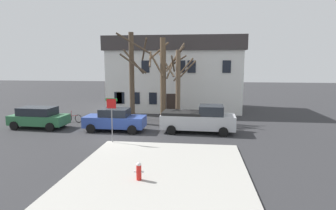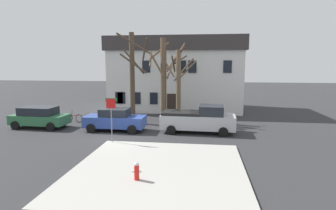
{
  "view_description": "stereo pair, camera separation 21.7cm",
  "coord_description": "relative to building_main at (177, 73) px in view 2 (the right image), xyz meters",
  "views": [
    {
      "loc": [
        5.64,
        -18.07,
        5.1
      ],
      "look_at": [
        3.23,
        2.15,
        2.03
      ],
      "focal_mm": 29.53,
      "sensor_mm": 36.0,
      "label": 1
    },
    {
      "loc": [
        5.86,
        -18.05,
        5.1
      ],
      "look_at": [
        3.23,
        2.15,
        2.03
      ],
      "focal_mm": 29.53,
      "sensor_mm": 36.0,
      "label": 2
    }
  ],
  "objects": [
    {
      "name": "car_blue_sedan",
      "position": [
        -3.62,
        -11.22,
        -3.13
      ],
      "size": [
        4.61,
        2.04,
        1.72
      ],
      "color": "#2D4799",
      "rests_on": "ground_plane"
    },
    {
      "name": "sidewalk_slab",
      "position": [
        0.98,
        -18.72,
        -3.93
      ],
      "size": [
        8.19,
        8.61,
        0.12
      ],
      "primitive_type": "cube",
      "color": "#A8A59E",
      "rests_on": "ground_plane"
    },
    {
      "name": "tree_bare_end",
      "position": [
        0.82,
        -7.13,
        -0.49
      ],
      "size": [
        3.32,
        3.31,
        6.92
      ],
      "color": "brown",
      "rests_on": "ground_plane"
    },
    {
      "name": "pickup_truck_silver",
      "position": [
        2.72,
        -10.89,
        -3.0
      ],
      "size": [
        5.53,
        2.4,
        2.04
      ],
      "color": "#B7BABF",
      "rests_on": "ground_plane"
    },
    {
      "name": "bicycle_leaning",
      "position": [
        -8.21,
        -8.62,
        -3.62
      ],
      "size": [
        1.72,
        0.41,
        1.03
      ],
      "color": "black",
      "rests_on": "ground_plane"
    },
    {
      "name": "tree_bare_far",
      "position": [
        -0.38,
        -8.34,
        -0.19
      ],
      "size": [
        1.67,
        2.4,
        7.19
      ],
      "color": "brown",
      "rests_on": "ground_plane"
    },
    {
      "name": "tree_bare_mid",
      "position": [
        -0.25,
        -7.35,
        -0.41
      ],
      "size": [
        2.59,
        2.84,
        6.65
      ],
      "color": "#4C3D2D",
      "rests_on": "ground_plane"
    },
    {
      "name": "building_main",
      "position": [
        0.0,
        0.0,
        0.0
      ],
      "size": [
        14.38,
        8.1,
        7.86
      ],
      "color": "white",
      "rests_on": "ground_plane"
    },
    {
      "name": "tree_bare_near",
      "position": [
        -2.89,
        -8.4,
        0.15
      ],
      "size": [
        2.6,
        3.31,
        7.67
      ],
      "color": "#4C3D2D",
      "rests_on": "ground_plane"
    },
    {
      "name": "ground_plane",
      "position": [
        -2.8,
        -13.13,
        -3.99
      ],
      "size": [
        120.0,
        120.0,
        0.0
      ],
      "primitive_type": "plane",
      "color": "#2D2D30"
    },
    {
      "name": "fire_hydrant",
      "position": [
        0.26,
        -20.11,
        -3.46
      ],
      "size": [
        0.42,
        0.22,
        0.79
      ],
      "color": "red",
      "rests_on": "sidewalk_slab"
    },
    {
      "name": "car_green_wagon",
      "position": [
        -9.93,
        -11.04,
        -3.11
      ],
      "size": [
        4.48,
        2.21,
        1.68
      ],
      "color": "#2D6B42",
      "rests_on": "ground_plane"
    },
    {
      "name": "street_sign_pole",
      "position": [
        -2.73,
        -14.59,
        -1.93
      ],
      "size": [
        0.76,
        0.07,
        2.95
      ],
      "color": "slate",
      "rests_on": "ground_plane"
    }
  ]
}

